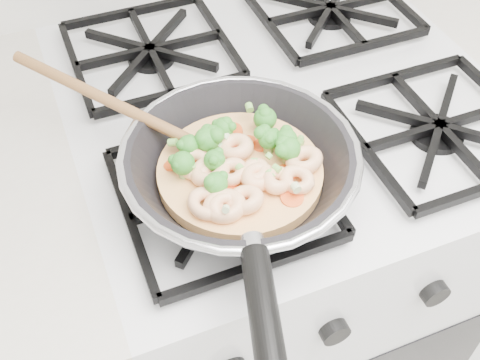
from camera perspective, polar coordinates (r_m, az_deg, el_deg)
name	(u,v)px	position (r m, az deg, el deg)	size (l,w,h in m)	color
stove	(272,270)	(1.17, 3.08, -8.64)	(0.60, 0.60, 0.92)	silver
skillet	(239,168)	(0.66, -0.09, 1.12)	(0.34, 0.53, 0.09)	black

